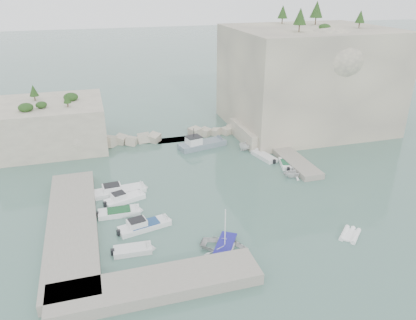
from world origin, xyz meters
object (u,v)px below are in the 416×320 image
object	(u,v)px
tender_east_d	(250,149)
tender_east_c	(264,158)
work_boat	(202,147)
motorboat_a	(120,193)
motorboat_c	(119,214)
inflatable_dinghy	(350,236)
motorboat_e	(133,252)
tender_east_b	(285,166)
motorboat_d	(145,228)
motorboat_b	(125,201)
rowboat	(225,249)
tender_east_a	(293,177)

from	to	relation	value
tender_east_d	tender_east_c	bearing A→B (deg)	179.85
work_boat	motorboat_a	bearing A→B (deg)	-152.99
motorboat_a	tender_east_c	world-z (taller)	motorboat_a
motorboat_c	inflatable_dinghy	bearing A→B (deg)	-24.65
motorboat_e	inflatable_dinghy	xyz separation A→B (m)	(21.87, -3.64, 0.00)
tender_east_b	tender_east_c	bearing A→B (deg)	43.23
motorboat_d	tender_east_c	world-z (taller)	motorboat_d
motorboat_c	inflatable_dinghy	world-z (taller)	motorboat_c
motorboat_c	motorboat_e	bearing A→B (deg)	-83.52
motorboat_b	rowboat	world-z (taller)	motorboat_b
tender_east_c	work_boat	distance (m)	10.20
motorboat_d	work_boat	world-z (taller)	work_boat
motorboat_d	rowboat	bearing A→B (deg)	-52.46
tender_east_c	tender_east_d	world-z (taller)	tender_east_d
motorboat_e	tender_east_c	distance (m)	27.71
inflatable_dinghy	motorboat_b	bearing A→B (deg)	104.11
rowboat	tender_east_a	world-z (taller)	tender_east_a
motorboat_b	tender_east_a	distance (m)	22.43
rowboat	work_boat	xyz separation A→B (m)	(5.10, 26.27, 0.00)
motorboat_e	rowboat	distance (m)	8.98
work_boat	motorboat_d	bearing A→B (deg)	-133.66
tender_east_a	tender_east_b	distance (m)	3.51
motorboat_a	rowboat	world-z (taller)	motorboat_a
rowboat	motorboat_b	bearing A→B (deg)	66.28
inflatable_dinghy	tender_east_a	size ratio (longest dim) A/B	0.99
motorboat_c	tender_east_d	bearing A→B (deg)	34.44
motorboat_b	motorboat_c	xyz separation A→B (m)	(-0.93, -2.86, 0.00)
inflatable_dinghy	motorboat_c	bearing A→B (deg)	110.76
motorboat_b	tender_east_a	xyz separation A→B (m)	(22.43, 0.28, 0.00)
motorboat_d	motorboat_e	bearing A→B (deg)	-126.66
tender_east_a	tender_east_b	xyz separation A→B (m)	(0.58, 3.46, 0.00)
motorboat_a	tender_east_d	size ratio (longest dim) A/B	1.72
motorboat_e	rowboat	world-z (taller)	rowboat
motorboat_a	work_boat	size ratio (longest dim) A/B	0.82
tender_east_c	tender_east_d	size ratio (longest dim) A/B	1.27
motorboat_b	tender_east_c	bearing A→B (deg)	0.23
motorboat_d	motorboat_a	bearing A→B (deg)	89.46
motorboat_b	work_boat	bearing A→B (deg)	27.30
tender_east_a	tender_east_c	distance (m)	6.98
motorboat_a	motorboat_b	world-z (taller)	same
inflatable_dinghy	tender_east_a	xyz separation A→B (m)	(0.86, 14.24, 0.00)
tender_east_d	rowboat	bearing A→B (deg)	142.33
motorboat_c	work_boat	xyz separation A→B (m)	(14.48, 16.75, 0.00)
tender_east_a	motorboat_e	bearing A→B (deg)	118.09
tender_east_d	inflatable_dinghy	bearing A→B (deg)	172.09
motorboat_d	work_boat	size ratio (longest dim) A/B	0.72
motorboat_d	tender_east_b	bearing A→B (deg)	13.00
motorboat_a	motorboat_d	size ratio (longest dim) A/B	1.14
motorboat_c	motorboat_e	world-z (taller)	same
motorboat_b	motorboat_c	distance (m)	3.01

